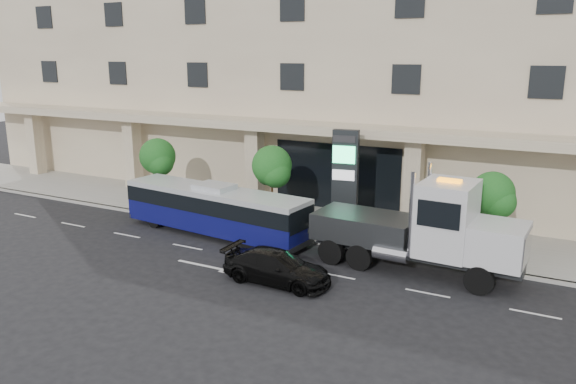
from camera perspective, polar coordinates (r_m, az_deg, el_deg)
name	(u,v)px	position (r m, az deg, el deg)	size (l,w,h in m)	color
ground	(272,251)	(27.60, -1.62, -5.96)	(120.00, 120.00, 0.00)	black
sidewalk	(315,222)	(31.81, 2.77, -3.11)	(120.00, 6.00, 0.15)	gray
curb	(291,237)	(29.24, 0.29, -4.64)	(120.00, 0.30, 0.15)	gray
convention_center	(381,44)	(40.13, 9.43, 14.59)	(60.00, 17.60, 20.00)	tan
tree_left	(158,159)	(35.23, -13.08, 3.31)	(2.27, 2.20, 4.22)	#422B19
tree_mid	(272,169)	(30.67, -1.62, 2.40)	(2.28, 2.20, 4.38)	#422B19
tree_right	(493,197)	(27.18, 20.08, -0.46)	(2.10, 2.00, 4.04)	#422B19
city_bus	(215,209)	(29.81, -7.44, -1.73)	(11.07, 3.43, 2.76)	black
tow_truck	(425,230)	(25.03, 13.70, -3.79)	(10.41, 3.01, 4.73)	#2D3033
black_sedan	(277,267)	(23.70, -1.13, -7.63)	(1.91, 4.71, 1.37)	black
signage_pylon	(345,180)	(29.65, 5.80, 1.22)	(1.40, 0.70, 5.41)	black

